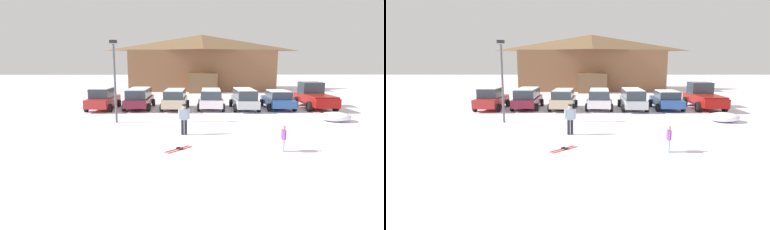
# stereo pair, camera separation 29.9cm
# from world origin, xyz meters

# --- Properties ---
(ground) EXTENTS (160.00, 160.00, 0.00)m
(ground) POSITION_xyz_m (0.00, 0.00, 0.00)
(ground) COLOR white
(ski_lodge) EXTENTS (19.97, 11.13, 7.62)m
(ski_lodge) POSITION_xyz_m (1.18, 32.91, 3.86)
(ski_lodge) COLOR brown
(ski_lodge) RESTS_ON ground
(parked_red_sedan) EXTENTS (2.25, 4.44, 1.81)m
(parked_red_sedan) POSITION_xyz_m (-7.86, 14.38, 0.90)
(parked_red_sedan) COLOR #B02826
(parked_red_sedan) RESTS_ON ground
(parked_maroon_van) EXTENTS (2.30, 4.67, 1.72)m
(parked_maroon_van) POSITION_xyz_m (-4.93, 14.76, 0.92)
(parked_maroon_van) COLOR maroon
(parked_maroon_van) RESTS_ON ground
(parked_beige_suv) EXTENTS (2.35, 4.22, 1.66)m
(parked_beige_suv) POSITION_xyz_m (-1.90, 14.26, 0.89)
(parked_beige_suv) COLOR #C1AC8E
(parked_beige_suv) RESTS_ON ground
(parked_white_suv) EXTENTS (2.42, 4.46, 1.65)m
(parked_white_suv) POSITION_xyz_m (1.08, 14.49, 0.89)
(parked_white_suv) COLOR white
(parked_white_suv) RESTS_ON ground
(parked_silver_wagon) EXTENTS (2.16, 4.77, 1.70)m
(parked_silver_wagon) POSITION_xyz_m (3.82, 14.25, 0.91)
(parked_silver_wagon) COLOR silver
(parked_silver_wagon) RESTS_ON ground
(parked_blue_hatchback) EXTENTS (2.29, 4.35, 1.56)m
(parked_blue_hatchback) POSITION_xyz_m (6.66, 14.39, 0.80)
(parked_blue_hatchback) COLOR #28509A
(parked_blue_hatchback) RESTS_ON ground
(pickup_truck) EXTENTS (2.49, 5.56, 2.15)m
(pickup_truck) POSITION_xyz_m (9.89, 14.89, 0.99)
(pickup_truck) COLOR maroon
(pickup_truck) RESTS_ON ground
(skier_child_in_purple_jacket) EXTENTS (0.20, 0.43, 1.16)m
(skier_child_in_purple_jacket) POSITION_xyz_m (3.26, 2.36, 0.66)
(skier_child_in_purple_jacket) COLOR #9CB5D2
(skier_child_in_purple_jacket) RESTS_ON ground
(skier_adult_in_blue_parka) EXTENTS (0.61, 0.30, 1.67)m
(skier_adult_in_blue_parka) POSITION_xyz_m (-1.11, 5.57, 0.94)
(skier_adult_in_blue_parka) COLOR #20222B
(skier_adult_in_blue_parka) RESTS_ON ground
(pair_of_skis) EXTENTS (1.25, 1.25, 0.08)m
(pair_of_skis) POSITION_xyz_m (-1.32, 2.76, 0.02)
(pair_of_skis) COLOR red
(pair_of_skis) RESTS_ON ground
(lamp_post) EXTENTS (0.44, 0.24, 5.23)m
(lamp_post) POSITION_xyz_m (-5.51, 8.88, 2.96)
(lamp_post) COLOR #515459
(lamp_post) RESTS_ON ground
(plowed_snow_pile) EXTENTS (2.06, 1.65, 0.61)m
(plowed_snow_pile) POSITION_xyz_m (8.90, 9.09, 0.31)
(plowed_snow_pile) COLOR white
(plowed_snow_pile) RESTS_ON ground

